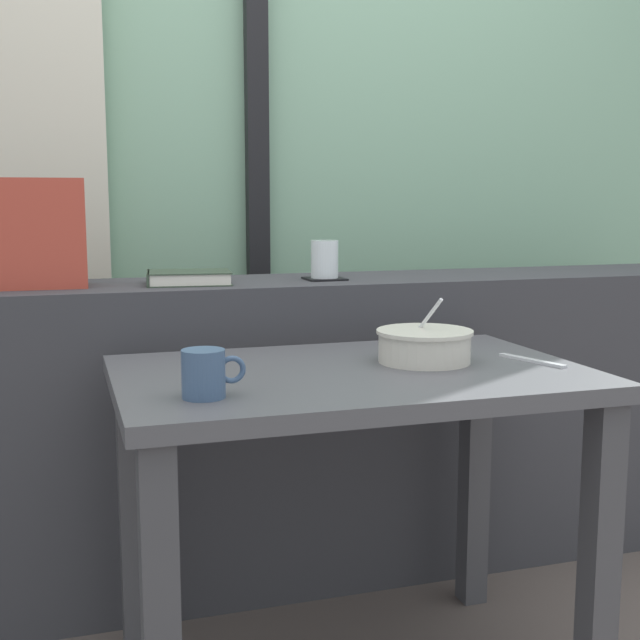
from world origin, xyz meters
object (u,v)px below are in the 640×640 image
object	(u,v)px
juice_glass	(325,260)
breakfast_table	(352,430)
ceramic_mug	(205,374)
fork_utensil	(532,360)
soup_bowl	(424,346)
closed_book	(188,278)
coaster_square	(325,279)
throw_pillow	(16,233)

from	to	relation	value
juice_glass	breakfast_table	bearing A→B (deg)	-101.94
ceramic_mug	fork_utensil	bearing A→B (deg)	8.54
soup_bowl	closed_book	bearing A→B (deg)	130.51
breakfast_table	closed_book	xyz separation A→B (m)	(-0.25, 0.52, 0.27)
closed_book	ceramic_mug	size ratio (longest dim) A/B	1.97
soup_bowl	ceramic_mug	size ratio (longest dim) A/B	1.81
coaster_square	ceramic_mug	distance (m)	0.81
coaster_square	juice_glass	distance (m)	0.05
throw_pillow	soup_bowl	distance (m)	1.00
coaster_square	ceramic_mug	size ratio (longest dim) A/B	0.88
juice_glass	soup_bowl	bearing A→B (deg)	-82.92
breakfast_table	coaster_square	xyz separation A→B (m)	(0.11, 0.52, 0.26)
juice_glass	fork_utensil	distance (m)	0.66
closed_book	throw_pillow	xyz separation A→B (m)	(-0.40, 0.03, 0.11)
fork_utensil	ceramic_mug	distance (m)	0.73
breakfast_table	juice_glass	distance (m)	0.62
breakfast_table	closed_book	distance (m)	0.64
soup_bowl	breakfast_table	bearing A→B (deg)	-171.15
fork_utensil	ceramic_mug	bearing A→B (deg)	169.71
juice_glass	closed_book	bearing A→B (deg)	-179.56
breakfast_table	ceramic_mug	size ratio (longest dim) A/B	8.38
breakfast_table	soup_bowl	size ratio (longest dim) A/B	4.64
soup_bowl	ceramic_mug	distance (m)	0.53
throw_pillow	fork_utensil	xyz separation A→B (m)	(1.04, -0.59, -0.26)
ceramic_mug	breakfast_table	bearing A→B (deg)	24.55
juice_glass	fork_utensil	world-z (taller)	juice_glass
juice_glass	ceramic_mug	bearing A→B (deg)	-122.93
soup_bowl	coaster_square	bearing A→B (deg)	97.08
coaster_square	soup_bowl	world-z (taller)	soup_bowl
juice_glass	throw_pillow	size ratio (longest dim) A/B	0.31
juice_glass	throw_pillow	bearing A→B (deg)	177.79
throw_pillow	ceramic_mug	world-z (taller)	throw_pillow
coaster_square	juice_glass	bearing A→B (deg)	0.00
closed_book	throw_pillow	size ratio (longest dim) A/B	0.70
coaster_square	soup_bowl	size ratio (longest dim) A/B	0.49
coaster_square	throw_pillow	bearing A→B (deg)	177.79
breakfast_table	ceramic_mug	xyz separation A→B (m)	(-0.32, -0.15, 0.17)
soup_bowl	juice_glass	bearing A→B (deg)	97.08
coaster_square	closed_book	world-z (taller)	closed_book
breakfast_table	coaster_square	distance (m)	0.59
coaster_square	ceramic_mug	bearing A→B (deg)	-122.93
closed_book	soup_bowl	size ratio (longest dim) A/B	1.09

